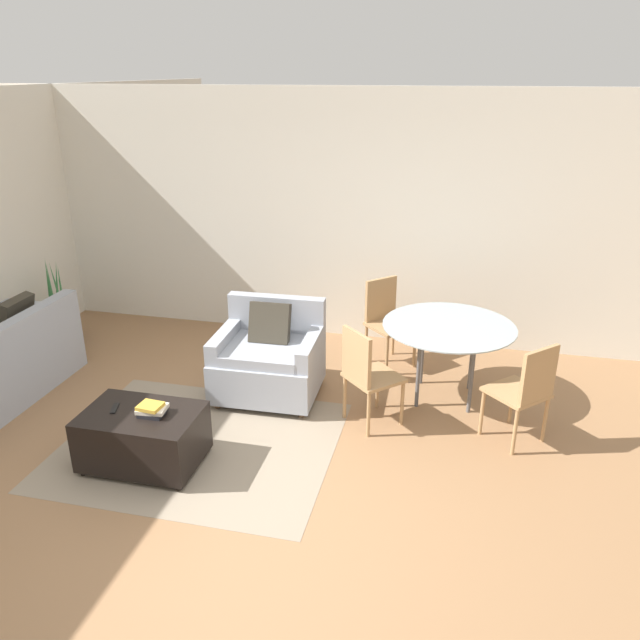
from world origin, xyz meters
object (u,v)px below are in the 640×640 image
at_px(dining_table, 449,332).
at_px(dining_chair_near_right, 526,388).
at_px(dining_chair_near_left, 366,371).
at_px(potted_plant, 63,323).
at_px(tv_remote_primary, 115,408).
at_px(dining_chair_far_left, 386,316).
at_px(armchair, 269,359).
at_px(book_stack, 152,409).
at_px(ottoman, 143,436).

bearing_deg(dining_table, dining_chair_near_right, -45.00).
xyz_separation_m(dining_chair_near_left, dining_chair_near_right, (1.31, 0.00, 0.00)).
bearing_deg(potted_plant, dining_table, -4.55).
bearing_deg(tv_remote_primary, dining_chair_near_left, 28.02).
bearing_deg(dining_chair_near_left, dining_chair_near_right, 0.00).
distance_m(tv_remote_primary, potted_plant, 2.69).
xyz_separation_m(dining_chair_near_left, dining_chair_far_left, (0.00, 1.31, 0.00)).
bearing_deg(tv_remote_primary, potted_plant, 133.01).
height_order(armchair, potted_plant, potted_plant).
relative_size(armchair, dining_table, 0.80).
bearing_deg(tv_remote_primary, book_stack, -2.68).
height_order(dining_table, dining_chair_near_left, dining_chair_near_left).
height_order(ottoman, tv_remote_primary, tv_remote_primary).
distance_m(ottoman, dining_table, 2.81).
height_order(armchair, dining_table, armchair).
height_order(book_stack, potted_plant, potted_plant).
distance_m(potted_plant, dining_chair_far_left, 3.67).
bearing_deg(dining_chair_far_left, dining_chair_near_left, -90.00).
distance_m(armchair, dining_table, 1.69).
bearing_deg(tv_remote_primary, armchair, 57.53).
height_order(ottoman, book_stack, book_stack).
bearing_deg(dining_chair_far_left, dining_chair_near_right, -45.00).
relative_size(ottoman, book_stack, 3.92).
relative_size(armchair, tv_remote_primary, 6.03).
bearing_deg(dining_chair_near_left, book_stack, -146.61).
height_order(dining_chair_near_left, dining_chair_near_right, same).
bearing_deg(armchair, dining_chair_far_left, 44.45).
relative_size(book_stack, dining_chair_far_left, 0.25).
distance_m(dining_chair_near_right, dining_chair_far_left, 1.85).
bearing_deg(armchair, dining_table, 10.60).
bearing_deg(potted_plant, tv_remote_primary, -46.99).
relative_size(tv_remote_primary, potted_plant, 0.16).
bearing_deg(armchair, tv_remote_primary, -122.47).
bearing_deg(armchair, book_stack, -110.99).
height_order(dining_table, dining_chair_far_left, dining_chair_far_left).
distance_m(potted_plant, dining_chair_near_right, 5.06).
relative_size(tv_remote_primary, dining_table, 0.13).
bearing_deg(dining_chair_near_right, dining_chair_near_left, 180.00).
bearing_deg(dining_chair_near_right, tv_remote_primary, -162.82).
relative_size(potted_plant, dining_chair_near_left, 1.09).
xyz_separation_m(armchair, potted_plant, (-2.67, 0.65, -0.14)).
distance_m(ottoman, dining_chair_near_right, 3.07).
bearing_deg(ottoman, dining_chair_near_right, 18.65).
distance_m(tv_remote_primary, dining_table, 2.96).
height_order(armchair, dining_chair_near_right, armchair).
height_order(armchair, ottoman, armchair).
height_order(potted_plant, dining_chair_near_right, potted_plant).
bearing_deg(potted_plant, book_stack, -42.52).
distance_m(book_stack, dining_table, 2.70).
bearing_deg(dining_chair_near_left, dining_table, 45.00).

